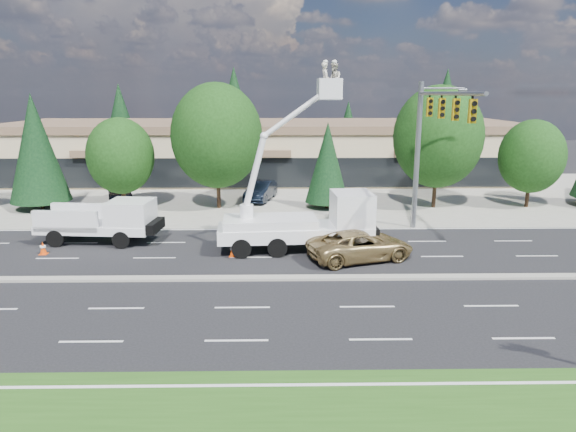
{
  "coord_description": "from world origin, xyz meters",
  "views": [
    {
      "loc": [
        1.52,
        -22.23,
        8.34
      ],
      "look_at": [
        1.92,
        2.43,
        2.4
      ],
      "focal_mm": 32.0,
      "sensor_mm": 36.0,
      "label": 1
    }
  ],
  "objects_px": {
    "signal_mast": "(429,134)",
    "minivan": "(361,245)",
    "bucket_truck": "(308,212)",
    "utility_pickup": "(105,225)"
  },
  "relations": [
    {
      "from": "bucket_truck",
      "to": "signal_mast",
      "type": "bearing_deg",
      "value": 15.4
    },
    {
      "from": "signal_mast",
      "to": "utility_pickup",
      "type": "height_order",
      "value": "signal_mast"
    },
    {
      "from": "bucket_truck",
      "to": "minivan",
      "type": "bearing_deg",
      "value": -37.57
    },
    {
      "from": "bucket_truck",
      "to": "minivan",
      "type": "height_order",
      "value": "bucket_truck"
    },
    {
      "from": "minivan",
      "to": "utility_pickup",
      "type": "bearing_deg",
      "value": 58.85
    },
    {
      "from": "utility_pickup",
      "to": "bucket_truck",
      "type": "distance_m",
      "value": 11.61
    },
    {
      "from": "signal_mast",
      "to": "bucket_truck",
      "type": "height_order",
      "value": "bucket_truck"
    },
    {
      "from": "utility_pickup",
      "to": "minivan",
      "type": "height_order",
      "value": "utility_pickup"
    },
    {
      "from": "signal_mast",
      "to": "minivan",
      "type": "xyz_separation_m",
      "value": [
        -4.39,
        -4.24,
        -5.3
      ]
    },
    {
      "from": "signal_mast",
      "to": "utility_pickup",
      "type": "xyz_separation_m",
      "value": [
        -18.47,
        -0.89,
        -5.04
      ]
    }
  ]
}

